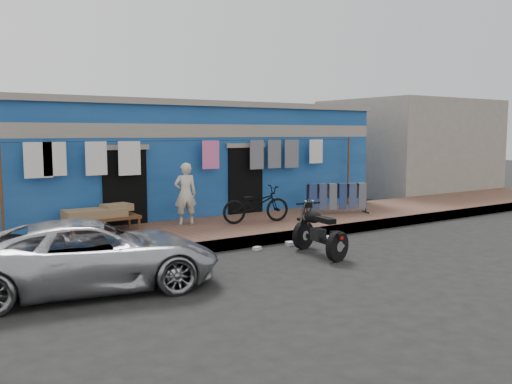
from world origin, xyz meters
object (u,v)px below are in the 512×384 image
Objects in this scene: seated_person at (185,194)px; charpoy at (103,219)px; bicycle at (256,200)px; motorcycle at (320,230)px; car at (92,254)px; jeans_rack at (337,198)px.

seated_person is 0.88× the size of charpoy.
bicycle reaches higher than motorcycle.
car reaches higher than motorcycle.
car is 2.36× the size of bicycle.
charpoy is (-3.60, 0.94, -0.28)m from bicycle.
motorcycle reaches higher than charpoy.
bicycle is (4.96, 2.71, 0.23)m from car.
charpoy is (-2.01, 0.20, -0.47)m from seated_person.
seated_person reaches higher than bicycle.
car is 4.64m from motorcycle.
seated_person is at bearing 76.65° from bicycle.
jeans_rack is at bearing 50.60° from motorcycle.
seated_person is 3.82m from motorcycle.
seated_person reaches higher than charpoy.
bicycle is 1.01× the size of charpoy.
car reaches higher than jeans_rack.
car is 3.89m from charpoy.
car is 2.27× the size of jeans_rack.
car is 2.71× the size of seated_person.
bicycle is 0.96× the size of jeans_rack.
seated_person is 0.84× the size of jeans_rack.
car is at bearing 130.08° from bicycle.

